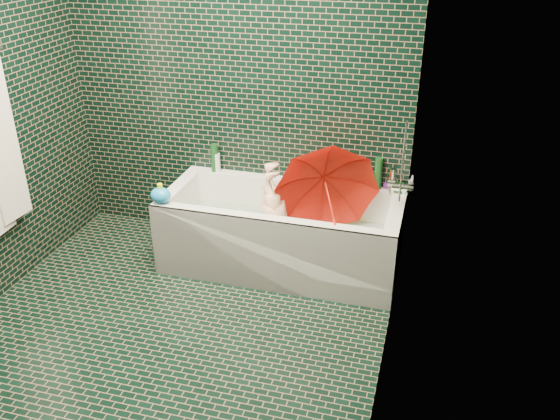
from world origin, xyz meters
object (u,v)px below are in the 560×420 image
(child, at_px, (279,228))
(rubber_duck, at_px, (355,181))
(bathtub, at_px, (281,240))
(umbrella, at_px, (329,200))
(bath_toy, at_px, (161,195))

(child, xyz_separation_m, rubber_duck, (0.48, 0.34, 0.28))
(bathtub, xyz_separation_m, child, (-0.02, 0.01, 0.10))
(umbrella, xyz_separation_m, bath_toy, (-1.13, -0.27, 0.01))
(umbrella, bearing_deg, child, 158.78)
(child, height_order, bath_toy, bath_toy)
(rubber_duck, bearing_deg, bathtub, -123.60)
(bathtub, bearing_deg, umbrella, -4.31)
(umbrella, bearing_deg, rubber_duck, 57.06)
(child, height_order, rubber_duck, rubber_duck)
(umbrella, xyz_separation_m, rubber_duck, (0.12, 0.38, -0.00))
(bathtub, bearing_deg, rubber_duck, 36.87)
(child, relative_size, umbrella, 1.33)
(bathtub, bearing_deg, bath_toy, -159.59)
(child, bearing_deg, bathtub, 51.40)
(bathtub, distance_m, child, 0.10)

